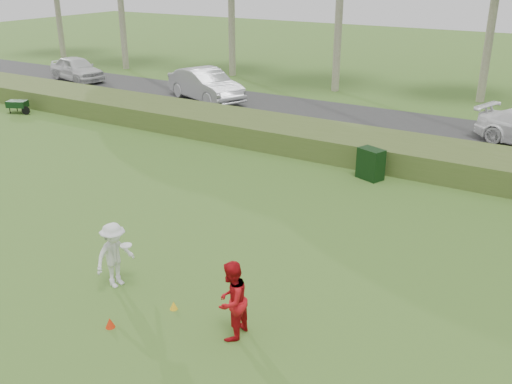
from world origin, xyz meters
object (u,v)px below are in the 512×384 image
Objects in this scene: player_white at (115,255)px; cone_orange at (110,323)px; player_red at (231,301)px; cone_yellow at (174,305)px; car_left at (77,69)px; car_mid at (206,85)px; utility_cabinet at (371,164)px.

player_white reaches higher than cone_orange.
cone_yellow is at bearing -98.88° from player_red.
car_left is 10.35m from car_mid.
car_mid is (-12.97, 17.01, 0.07)m from player_red.
cone_orange is (-2.36, -1.08, -0.74)m from player_red.
cone_yellow is 10.10m from utility_cabinet.
car_left is at bearing 109.51° from car_mid.
player_red is 29.04m from car_left.
cone_yellow is 0.18× the size of utility_cabinet.
car_mid reaches higher than utility_cabinet.
player_white is 0.31× the size of car_mid.
cone_yellow is at bearing -73.51° from utility_cabinet.
utility_cabinet is at bearing 85.70° from cone_yellow.
cone_orange is at bearing -132.62° from player_white.
utility_cabinet is (-0.89, 10.21, -0.30)m from player_red.
utility_cabinet reaches higher than cone_yellow.
cone_yellow is 20.33m from car_mid.
player_red is 8.78× the size of cone_yellow.
car_mid is (-9.53, 16.76, 0.11)m from player_white.
player_red is 0.38× the size of car_left.
car_mid reaches higher than cone_yellow.
player_red is at bearing -85.73° from player_white.
player_red is 0.33× the size of car_mid.
player_red is at bearing -64.22° from utility_cabinet.
utility_cabinet is 0.21× the size of car_mid.
utility_cabinet is at bearing -178.83° from player_red.
player_red is at bearing -121.50° from car_mid.
utility_cabinet is 13.86m from car_mid.
cone_orange is at bearing -76.64° from utility_cabinet.
car_mid reaches higher than cone_orange.
utility_cabinet is at bearing 82.57° from cone_orange.
cone_yellow is at bearing -124.95° from car_mid.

